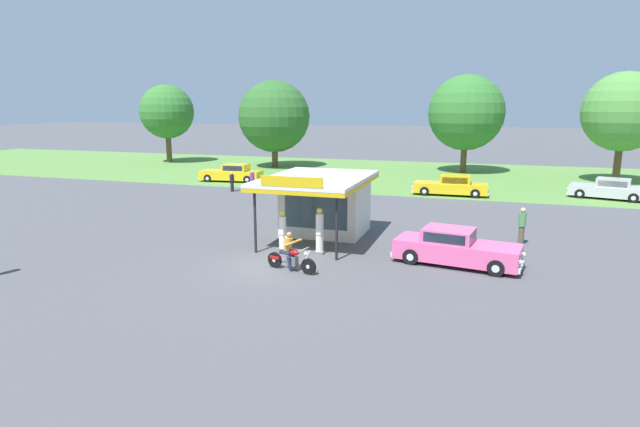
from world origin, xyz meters
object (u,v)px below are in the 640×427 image
at_px(parked_car_back_row_centre_right, 608,189).
at_px(bystander_strolling_foreground, 252,181).
at_px(gas_pump_offside, 320,233).
at_px(parked_car_second_row_spare, 232,174).
at_px(featured_classic_sedan, 455,248).
at_px(bystander_standing_back_lot, 522,225).
at_px(parked_car_back_row_far_left, 315,179).
at_px(bystander_leaning_by_kiosk, 232,181).
at_px(gas_pump_nearside, 283,232).
at_px(motorcycle_with_rider, 290,255).
at_px(parked_car_back_row_centre_left, 451,186).

xyz_separation_m(parked_car_back_row_centre_right, bystander_strolling_foreground, (-24.84, -5.62, 0.26)).
height_order(gas_pump_offside, parked_car_second_row_spare, gas_pump_offside).
bearing_deg(featured_classic_sedan, bystander_standing_back_lot, 56.17).
bearing_deg(parked_car_back_row_centre_right, gas_pump_offside, -127.97).
height_order(parked_car_back_row_far_left, bystander_leaning_by_kiosk, parked_car_back_row_far_left).
bearing_deg(gas_pump_nearside, featured_classic_sedan, 1.42).
relative_size(gas_pump_offside, parked_car_second_row_spare, 0.37).
height_order(featured_classic_sedan, bystander_strolling_foreground, bystander_strolling_foreground).
height_order(motorcycle_with_rider, bystander_leaning_by_kiosk, motorcycle_with_rider).
bearing_deg(parked_car_second_row_spare, bystander_standing_back_lot, -32.54).
bearing_deg(gas_pump_offside, featured_classic_sedan, 1.85).
xyz_separation_m(gas_pump_offside, parked_car_second_row_spare, (-14.09, 18.77, -0.27)).
distance_m(motorcycle_with_rider, parked_car_back_row_centre_right, 26.88).
height_order(gas_pump_offside, motorcycle_with_rider, gas_pump_offside).
xyz_separation_m(motorcycle_with_rider, parked_car_second_row_spare, (-13.75, 21.46, 0.03)).
bearing_deg(parked_car_back_row_centre_right, parked_car_back_row_far_left, -175.28).
relative_size(gas_pump_nearside, motorcycle_with_rider, 0.82).
xyz_separation_m(motorcycle_with_rider, bystander_standing_back_lot, (8.92, 7.00, 0.30)).
bearing_deg(gas_pump_offside, parked_car_back_row_far_left, 109.30).
height_order(gas_pump_offside, bystander_standing_back_lot, gas_pump_offside).
height_order(bystander_standing_back_lot, bystander_strolling_foreground, bystander_standing_back_lot).
xyz_separation_m(parked_car_back_row_centre_right, parked_car_back_row_centre_left, (-10.62, -1.86, -0.00)).
bearing_deg(motorcycle_with_rider, bystander_standing_back_lot, 38.13).
distance_m(motorcycle_with_rider, featured_classic_sedan, 6.79).
bearing_deg(parked_car_back_row_centre_right, bystander_strolling_foreground, -167.25).
bearing_deg(bystander_leaning_by_kiosk, parked_car_back_row_centre_left, 12.55).
distance_m(motorcycle_with_rider, bystander_standing_back_lot, 11.34).
distance_m(parked_car_back_row_centre_right, parked_car_back_row_centre_left, 10.79).
distance_m(gas_pump_nearside, parked_car_back_row_far_left, 18.11).
relative_size(parked_car_back_row_centre_left, bystander_standing_back_lot, 3.06).
bearing_deg(motorcycle_with_rider, bystander_leaning_by_kiosk, 124.05).
bearing_deg(featured_classic_sedan, parked_car_back_row_far_left, 124.54).
bearing_deg(parked_car_second_row_spare, bystander_strolling_foreground, -49.49).
bearing_deg(bystander_leaning_by_kiosk, parked_car_back_row_centre_right, 11.51).
xyz_separation_m(gas_pump_offside, featured_classic_sedan, (5.81, 0.19, -0.26)).
xyz_separation_m(gas_pump_nearside, bystander_leaning_by_kiosk, (-9.79, 13.90, -0.06)).
relative_size(parked_car_back_row_far_left, bystander_leaning_by_kiosk, 3.78).
distance_m(parked_car_back_row_centre_left, bystander_standing_back_lot, 13.79).
bearing_deg(gas_pump_nearside, parked_car_back_row_far_left, 104.03).
relative_size(parked_car_back_row_centre_left, bystander_strolling_foreground, 3.12).
xyz_separation_m(featured_classic_sedan, parked_car_back_row_centre_right, (9.27, 19.14, -0.02)).
relative_size(gas_pump_offside, bystander_strolling_foreground, 1.18).
xyz_separation_m(gas_pump_nearside, parked_car_back_row_centre_left, (6.22, 17.46, -0.17)).
bearing_deg(parked_car_back_row_centre_right, bystander_standing_back_lot, -113.43).
bearing_deg(parked_car_second_row_spare, parked_car_back_row_centre_left, -4.03).
bearing_deg(featured_classic_sedan, bystander_leaning_by_kiosk, 141.70).
xyz_separation_m(bystander_leaning_by_kiosk, bystander_strolling_foreground, (1.79, -0.20, 0.15)).
distance_m(gas_pump_nearside, motorcycle_with_rider, 3.05).
distance_m(gas_pump_nearside, gas_pump_offside, 1.76).
height_order(parked_car_back_row_far_left, bystander_strolling_foreground, bystander_strolling_foreground).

